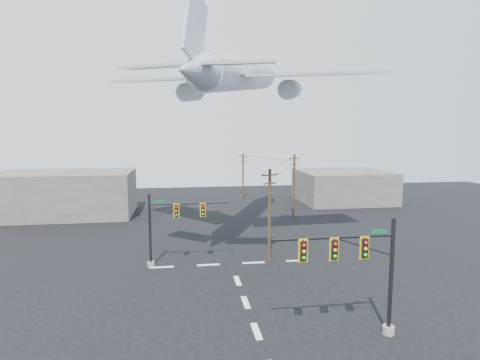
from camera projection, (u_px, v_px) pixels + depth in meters
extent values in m
plane|color=black|center=(256.00, 331.00, 23.47)|extent=(120.00, 120.00, 0.00)
cube|color=white|center=(256.00, 331.00, 23.47)|extent=(0.40, 2.00, 0.01)
cube|color=white|center=(246.00, 302.00, 27.39)|extent=(0.40, 2.00, 0.01)
cube|color=white|center=(237.00, 281.00, 31.32)|extent=(0.40, 2.00, 0.01)
cube|color=white|center=(162.00, 267.00, 34.38)|extent=(2.00, 0.40, 0.01)
cube|color=white|center=(208.00, 265.00, 34.96)|extent=(2.00, 0.40, 0.01)
cube|color=white|center=(254.00, 263.00, 35.53)|extent=(2.00, 0.40, 0.01)
cube|color=white|center=(297.00, 260.00, 36.11)|extent=(2.00, 0.40, 0.01)
cylinder|color=gray|center=(388.00, 330.00, 23.14)|extent=(0.69, 0.69, 0.49)
cylinder|color=black|center=(391.00, 277.00, 22.74)|extent=(0.23, 0.23, 6.85)
cylinder|color=black|center=(333.00, 238.00, 21.93)|extent=(7.01, 0.16, 0.16)
cylinder|color=black|center=(363.00, 247.00, 22.26)|extent=(3.70, 0.08, 0.08)
cube|color=black|center=(364.00, 248.00, 22.12)|extent=(0.33, 0.29, 1.08)
cube|color=orange|center=(364.00, 248.00, 22.13)|extent=(0.54, 0.04, 1.32)
sphere|color=red|center=(366.00, 243.00, 21.91)|extent=(0.20, 0.20, 0.20)
sphere|color=#FF9A0D|center=(366.00, 249.00, 21.95)|extent=(0.20, 0.20, 0.20)
sphere|color=#0BBB0F|center=(365.00, 255.00, 22.00)|extent=(0.20, 0.20, 0.20)
cube|color=black|center=(334.00, 249.00, 21.86)|extent=(0.33, 0.29, 1.08)
cube|color=orange|center=(334.00, 249.00, 21.88)|extent=(0.54, 0.04, 1.32)
sphere|color=red|center=(335.00, 244.00, 21.66)|extent=(0.20, 0.20, 0.20)
sphere|color=#FF9A0D|center=(335.00, 250.00, 21.70)|extent=(0.20, 0.20, 0.20)
sphere|color=#0BBB0F|center=(335.00, 256.00, 21.74)|extent=(0.20, 0.20, 0.20)
cube|color=black|center=(303.00, 251.00, 21.61)|extent=(0.33, 0.29, 1.08)
cube|color=orange|center=(303.00, 251.00, 21.63)|extent=(0.54, 0.04, 1.32)
sphere|color=red|center=(304.00, 245.00, 21.40)|extent=(0.20, 0.20, 0.20)
sphere|color=#FF9A0D|center=(304.00, 252.00, 21.45)|extent=(0.20, 0.20, 0.20)
sphere|color=#0BBB0F|center=(304.00, 258.00, 21.49)|extent=(0.20, 0.20, 0.20)
cube|color=#0B5325|center=(379.00, 232.00, 22.22)|extent=(0.93, 0.04, 0.25)
cylinder|color=gray|center=(151.00, 264.00, 34.47)|extent=(0.64, 0.64, 0.45)
cylinder|color=black|center=(150.00, 231.00, 34.10)|extent=(0.22, 0.22, 6.37)
cylinder|color=black|center=(190.00, 203.00, 34.30)|extent=(6.76, 0.15, 0.15)
cylinder|color=black|center=(170.00, 210.00, 34.13)|extent=(3.55, 0.07, 0.07)
cube|color=black|center=(176.00, 211.00, 34.08)|extent=(0.31, 0.27, 1.00)
cube|color=orange|center=(176.00, 211.00, 34.10)|extent=(0.50, 0.04, 1.23)
sphere|color=red|center=(176.00, 207.00, 33.89)|extent=(0.18, 0.18, 0.18)
sphere|color=#FF9A0D|center=(176.00, 211.00, 33.93)|extent=(0.18, 0.18, 0.18)
sphere|color=#0BBB0F|center=(176.00, 215.00, 33.97)|extent=(0.18, 0.18, 0.18)
cube|color=black|center=(203.00, 210.00, 34.40)|extent=(0.31, 0.27, 1.00)
cube|color=orange|center=(203.00, 210.00, 34.42)|extent=(0.50, 0.04, 1.23)
sphere|color=red|center=(203.00, 207.00, 34.21)|extent=(0.18, 0.18, 0.18)
sphere|color=#FF9A0D|center=(203.00, 210.00, 34.25)|extent=(0.18, 0.18, 0.18)
sphere|color=#0BBB0F|center=(203.00, 214.00, 34.29)|extent=(0.18, 0.18, 0.18)
cube|color=#0B5325|center=(159.00, 202.00, 33.85)|extent=(0.86, 0.04, 0.24)
cylinder|color=#44311D|center=(269.00, 215.00, 35.76)|extent=(0.28, 0.28, 8.30)
cube|color=#44311D|center=(270.00, 175.00, 35.31)|extent=(1.56, 0.79, 0.11)
cube|color=#44311D|center=(270.00, 183.00, 35.40)|extent=(1.22, 0.63, 0.11)
cylinder|color=black|center=(263.00, 175.00, 34.90)|extent=(0.09, 0.09, 0.11)
cylinder|color=black|center=(270.00, 174.00, 35.30)|extent=(0.09, 0.09, 0.11)
cylinder|color=black|center=(276.00, 174.00, 35.70)|extent=(0.09, 0.09, 0.11)
cylinder|color=#44311D|center=(294.00, 186.00, 53.77)|extent=(0.29, 0.29, 8.47)
cube|color=#44311D|center=(294.00, 158.00, 53.31)|extent=(1.66, 0.65, 0.11)
cube|color=#44311D|center=(294.00, 164.00, 53.40)|extent=(1.30, 0.53, 0.11)
cylinder|color=black|center=(290.00, 158.00, 52.96)|extent=(0.10, 0.10, 0.11)
cylinder|color=black|center=(294.00, 158.00, 53.30)|extent=(0.10, 0.10, 0.11)
cylinder|color=black|center=(299.00, 158.00, 53.63)|extent=(0.10, 0.10, 0.11)
cylinder|color=#44311D|center=(243.00, 177.00, 66.71)|extent=(0.26, 0.26, 7.74)
cube|color=#44311D|center=(243.00, 157.00, 66.29)|extent=(1.49, 0.73, 0.11)
cube|color=#44311D|center=(243.00, 161.00, 66.38)|extent=(1.17, 0.59, 0.11)
cylinder|color=black|center=(239.00, 156.00, 66.46)|extent=(0.09, 0.09, 0.11)
cylinder|color=black|center=(243.00, 156.00, 66.28)|extent=(0.09, 0.09, 0.11)
cylinder|color=black|center=(247.00, 156.00, 66.09)|extent=(0.09, 0.09, 0.11)
cylinder|color=black|center=(278.00, 166.00, 44.21)|extent=(7.22, 17.31, 0.03)
cylinder|color=black|center=(261.00, 158.00, 59.70)|extent=(4.76, 13.85, 0.03)
cylinder|color=black|center=(291.00, 165.00, 44.42)|extent=(7.27, 17.31, 0.03)
cylinder|color=black|center=(271.00, 158.00, 59.91)|extent=(4.87, 13.85, 0.03)
cylinder|color=silver|center=(240.00, 74.00, 41.25)|extent=(11.84, 21.09, 5.72)
cone|color=silver|center=(266.00, 76.00, 53.45)|extent=(5.16, 6.02, 3.89)
cone|color=silver|center=(191.00, 71.00, 29.05)|extent=(4.83, 5.85, 3.55)
cube|color=silver|center=(166.00, 79.00, 41.95)|extent=(12.62, 13.50, 0.79)
cube|color=silver|center=(312.00, 74.00, 37.92)|extent=(13.84, 5.02, 0.79)
cylinder|color=silver|center=(191.00, 92.00, 42.50)|extent=(3.19, 4.04, 2.27)
cylinder|color=silver|center=(290.00, 89.00, 39.68)|extent=(3.19, 4.04, 2.27)
cube|color=silver|center=(195.00, 26.00, 29.43)|extent=(2.23, 4.59, 6.09)
cube|color=silver|center=(153.00, 67.00, 30.41)|extent=(5.58, 5.14, 0.45)
cube|color=silver|center=(238.00, 63.00, 28.61)|extent=(5.59, 3.13, 0.45)
cube|color=slate|center=(65.00, 194.00, 54.56)|extent=(18.00, 10.00, 6.00)
cube|color=slate|center=(343.00, 186.00, 65.59)|extent=(14.00, 12.00, 5.00)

